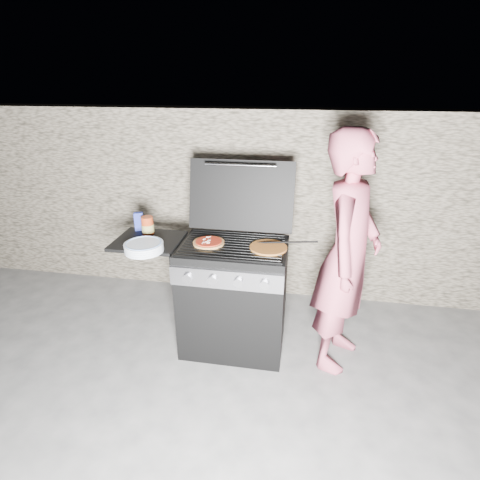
% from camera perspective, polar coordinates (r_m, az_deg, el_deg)
% --- Properties ---
extents(ground, '(50.00, 50.00, 0.00)m').
position_cam_1_polar(ground, '(3.26, -0.90, -15.44)').
color(ground, '#4A4A4A').
extents(stone_wall, '(8.00, 0.35, 1.80)m').
position_cam_1_polar(stone_wall, '(3.75, 1.98, 5.65)').
color(stone_wall, gray).
rests_on(stone_wall, ground).
extents(gas_grill, '(1.34, 0.79, 0.91)m').
position_cam_1_polar(gas_grill, '(3.04, -5.63, -8.18)').
color(gas_grill, black).
rests_on(gas_grill, ground).
extents(pizza_topped, '(0.27, 0.27, 0.03)m').
position_cam_1_polar(pizza_topped, '(2.79, -4.79, -0.32)').
color(pizza_topped, tan).
rests_on(pizza_topped, gas_grill).
extents(pizza_plain, '(0.32, 0.32, 0.01)m').
position_cam_1_polar(pizza_plain, '(2.72, 4.35, -1.13)').
color(pizza_plain, orange).
rests_on(pizza_plain, gas_grill).
extents(sauce_jar, '(0.10, 0.10, 0.15)m').
position_cam_1_polar(sauce_jar, '(3.05, -13.91, 2.16)').
color(sauce_jar, '#A93715').
rests_on(sauce_jar, gas_grill).
extents(blue_carton, '(0.08, 0.06, 0.15)m').
position_cam_1_polar(blue_carton, '(3.14, -15.13, 2.75)').
color(blue_carton, navy).
rests_on(blue_carton, gas_grill).
extents(plate_stack, '(0.37, 0.37, 0.06)m').
position_cam_1_polar(plate_stack, '(2.76, -14.44, -1.06)').
color(plate_stack, silver).
rests_on(plate_stack, gas_grill).
extents(person, '(0.61, 0.75, 1.77)m').
position_cam_1_polar(person, '(2.77, 16.07, -2.33)').
color(person, '#B84F65').
rests_on(person, ground).
extents(tongs, '(0.48, 0.11, 0.10)m').
position_cam_1_polar(tongs, '(2.72, 6.75, -0.27)').
color(tongs, black).
rests_on(tongs, gas_grill).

